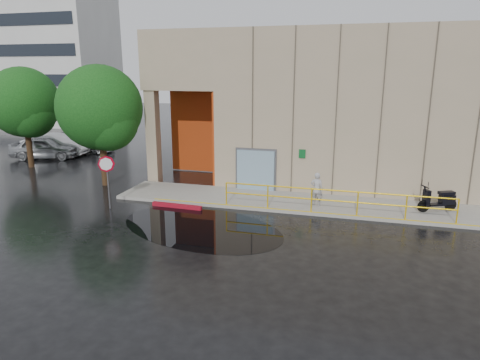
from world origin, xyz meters
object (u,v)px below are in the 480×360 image
at_px(scooter, 439,193).
at_px(car_a, 45,148).
at_px(tree_near, 102,111).
at_px(car_b, 57,145).
at_px(car_c, 85,142).
at_px(stop_sign, 107,170).
at_px(red_curb, 177,206).
at_px(person, 317,189).
at_px(tree_far, 25,105).

relative_size(scooter, car_a, 0.40).
bearing_deg(scooter, tree_near, 153.21).
xyz_separation_m(car_b, tree_near, (8.19, -6.50, 3.19)).
bearing_deg(car_c, car_b, 157.06).
bearing_deg(stop_sign, car_a, 134.31).
relative_size(red_curb, car_b, 0.51).
bearing_deg(scooter, car_a, 141.97).
bearing_deg(person, car_c, -21.32).
relative_size(car_a, tree_near, 0.71).
xyz_separation_m(person, tree_far, (-18.28, 3.72, 3.02)).
bearing_deg(red_curb, car_b, 145.65).
height_order(person, car_b, person).
relative_size(stop_sign, car_b, 0.51).
height_order(stop_sign, red_curb, stop_sign).
xyz_separation_m(person, car_a, (-19.36, 6.23, -0.13)).
relative_size(car_a, car_c, 0.96).
distance_m(scooter, stop_sign, 14.36).
xyz_separation_m(car_a, car_b, (-0.06, 1.34, 0.01)).
bearing_deg(red_curb, car_c, 138.17).
relative_size(scooter, stop_sign, 0.75).
relative_size(red_curb, car_c, 0.51).
xyz_separation_m(stop_sign, car_c, (-9.43, 11.90, -1.09)).
height_order(person, car_a, person).
distance_m(car_b, tree_near, 10.93).
bearing_deg(scooter, tree_far, 147.33).
bearing_deg(person, scooter, -168.22).
relative_size(car_b, tree_near, 0.75).
relative_size(red_curb, tree_near, 0.38).
distance_m(person, car_a, 20.34).
bearing_deg(tree_far, car_b, 106.53).
height_order(car_b, car_c, car_b).
bearing_deg(stop_sign, tree_near, 117.33).
height_order(scooter, stop_sign, stop_sign).
relative_size(person, red_curb, 0.63).
height_order(scooter, car_a, car_a).
bearing_deg(car_c, red_curb, -124.96).
xyz_separation_m(stop_sign, car_b, (-10.50, 10.03, -0.99)).
distance_m(car_b, car_c, 2.16).
xyz_separation_m(stop_sign, car_a, (-10.44, 8.69, -1.00)).
relative_size(scooter, tree_near, 0.29).
relative_size(tree_near, tree_far, 1.01).
height_order(stop_sign, car_c, stop_sign).
distance_m(person, scooter, 5.12).
bearing_deg(tree_far, scooter, -7.77).
bearing_deg(car_a, tree_near, -138.97).
bearing_deg(person, car_a, -11.96).
bearing_deg(tree_near, red_curb, -26.96).
xyz_separation_m(car_c, tree_near, (7.12, -8.37, 3.28)).
height_order(scooter, car_c, scooter).
height_order(stop_sign, car_a, stop_sign).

